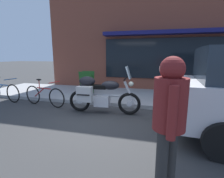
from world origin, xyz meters
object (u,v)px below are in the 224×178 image
(touring_motorcycle, at_px, (99,93))
(parked_bicycle, at_px, (44,95))
(sandwich_board_sign, at_px, (87,82))
(second_bicycle_by_cafe, at_px, (3,91))
(pedestrian_walking, at_px, (169,111))

(touring_motorcycle, distance_m, parked_bicycle, 2.08)
(parked_bicycle, bearing_deg, touring_motorcycle, -6.38)
(sandwich_board_sign, bearing_deg, touring_motorcycle, -58.12)
(second_bicycle_by_cafe, bearing_deg, parked_bicycle, -4.40)
(touring_motorcycle, height_order, second_bicycle_by_cafe, touring_motorcycle)
(touring_motorcycle, height_order, parked_bicycle, touring_motorcycle)
(pedestrian_walking, height_order, second_bicycle_by_cafe, pedestrian_walking)
(pedestrian_walking, xyz_separation_m, sandwich_board_sign, (-3.00, 4.59, -0.47))
(touring_motorcycle, xyz_separation_m, sandwich_board_sign, (-1.24, 1.99, -0.02))
(pedestrian_walking, bearing_deg, parked_bicycle, 143.43)
(touring_motorcycle, xyz_separation_m, parked_bicycle, (-2.05, 0.23, -0.24))
(parked_bicycle, bearing_deg, sandwich_board_sign, 65.09)
(touring_motorcycle, xyz_separation_m, second_bicycle_by_cafe, (-3.93, 0.37, -0.24))
(touring_motorcycle, relative_size, pedestrian_walking, 1.29)
(pedestrian_walking, relative_size, second_bicycle_by_cafe, 0.97)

